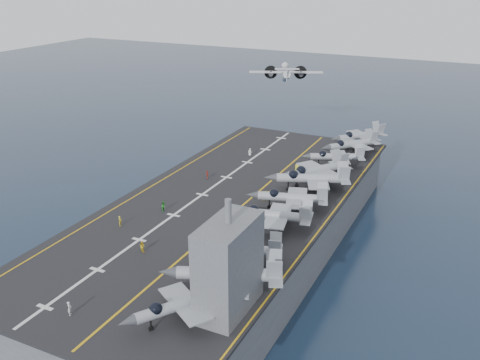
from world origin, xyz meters
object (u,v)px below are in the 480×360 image
at_px(tow_cart_a, 208,249).
at_px(transport_plane, 286,76).
at_px(island_superstructure, 229,256).
at_px(fighter_jet_0, 179,304).

bearing_deg(tow_cart_a, transport_plane, 103.60).
height_order(tow_cart_a, transport_plane, transport_plane).
distance_m(island_superstructure, transport_plane, 96.45).
xyz_separation_m(island_superstructure, fighter_jet_0, (-4.26, -4.73, -5.14)).
height_order(fighter_jet_0, tow_cart_a, fighter_jet_0).
relative_size(island_superstructure, transport_plane, 0.61).
distance_m(fighter_jet_0, tow_cart_a, 16.71).
bearing_deg(tow_cart_a, fighter_jet_0, -72.82).
bearing_deg(transport_plane, fighter_jet_0, -75.80).
distance_m(fighter_jet_0, transport_plane, 100.17).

